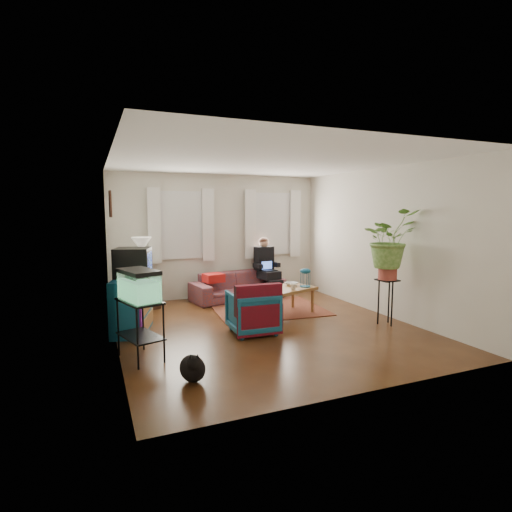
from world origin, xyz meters
name	(u,v)px	position (x,y,z in m)	size (l,w,h in m)	color
floor	(266,327)	(0.00, 0.00, 0.00)	(4.50, 5.00, 0.01)	#4F2B14
ceiling	(266,161)	(0.00, 0.00, 2.60)	(4.50, 5.00, 0.01)	white
wall_back	(218,236)	(0.00, 2.50, 1.30)	(4.50, 0.01, 2.60)	silver
wall_front	(369,267)	(0.00, -2.50, 1.30)	(4.50, 0.01, 2.60)	silver
wall_left	(113,252)	(-2.25, 0.00, 1.30)	(0.01, 5.00, 2.60)	silver
wall_right	(381,242)	(2.25, 0.00, 1.30)	(0.01, 5.00, 2.60)	silver
window_left	(181,225)	(-0.80, 2.48, 1.55)	(1.08, 0.04, 1.38)	white
window_right	(272,224)	(1.25, 2.48, 1.55)	(1.08, 0.04, 1.38)	white
curtains_left	(182,225)	(-0.80, 2.40, 1.55)	(1.36, 0.06, 1.50)	white
curtains_right	(273,224)	(1.25, 2.40, 1.55)	(1.36, 0.06, 1.50)	white
picture_frame	(111,204)	(-2.21, 0.85, 1.95)	(0.04, 0.32, 0.40)	#3D2616
area_rug	(268,309)	(0.51, 1.03, 0.01)	(2.00, 1.60, 0.01)	brown
sofa	(238,281)	(0.28, 2.05, 0.38)	(1.94, 0.77, 0.76)	brown
seated_person	(266,269)	(0.97, 2.16, 0.58)	(0.49, 0.60, 1.16)	black
side_table	(143,290)	(-1.65, 2.01, 0.36)	(0.49, 0.49, 0.71)	#3B2116
table_lamp	(142,255)	(-1.65, 2.01, 1.02)	(0.37, 0.37, 0.65)	white
dresser	(132,305)	(-1.99, 0.56, 0.42)	(0.46, 0.93, 0.84)	#137073
crt_tv	(133,263)	(-1.94, 0.64, 1.06)	(0.51, 0.46, 0.45)	black
aquarium_stand	(140,330)	(-2.00, -0.66, 0.37)	(0.37, 0.67, 0.75)	black
aquarium	(139,285)	(-2.00, -0.66, 0.95)	(0.34, 0.61, 0.39)	#7FD899
black_cat	(192,366)	(-1.56, -1.56, 0.18)	(0.27, 0.42, 0.36)	black
armchair	(253,310)	(-0.30, -0.19, 0.35)	(0.69, 0.64, 0.70)	#115A6B
serape_throw	(259,304)	(-0.31, -0.46, 0.50)	(0.71, 0.16, 0.58)	#9E0A0A
coffee_table	(283,302)	(0.58, 0.55, 0.24)	(1.17, 0.64, 0.48)	brown
cup_a	(277,288)	(0.36, 0.36, 0.53)	(0.13, 0.13, 0.10)	white
cup_b	(293,287)	(0.69, 0.39, 0.53)	(0.11, 0.11, 0.10)	beige
bowl	(291,284)	(0.85, 0.75, 0.51)	(0.23, 0.23, 0.06)	white
snack_tray	(264,288)	(0.23, 0.60, 0.50)	(0.36, 0.36, 0.04)	#B21414
birdcage	(305,277)	(1.01, 0.53, 0.65)	(0.19, 0.19, 0.34)	#115B6B
plant_stand	(386,302)	(1.87, -0.62, 0.37)	(0.31, 0.31, 0.74)	black
potted_plant	(388,248)	(1.87, -0.62, 1.26)	(0.85, 0.73, 0.94)	#599947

